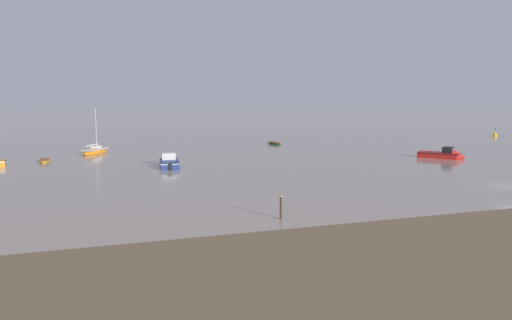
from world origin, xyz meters
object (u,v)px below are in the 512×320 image
(rowboat_moored_1, at_px, (275,144))
(motorboat_moored_3, at_px, (169,163))
(mooring_post_near, at_px, (281,208))
(motorboat_moored_2, at_px, (446,156))
(rowboat_moored_0, at_px, (44,161))
(channel_buoy, at_px, (495,134))
(sailboat_moored_0, at_px, (95,151))

(rowboat_moored_1, height_order, motorboat_moored_3, motorboat_moored_3)
(motorboat_moored_3, bearing_deg, mooring_post_near, -167.53)
(motorboat_moored_2, distance_m, motorboat_moored_3, 40.71)
(motorboat_moored_2, bearing_deg, motorboat_moored_3, -133.97)
(rowboat_moored_0, relative_size, motorboat_moored_2, 0.55)
(rowboat_moored_1, bearing_deg, channel_buoy, 82.23)
(motorboat_moored_2, bearing_deg, sailboat_moored_0, -152.97)
(mooring_post_near, bearing_deg, motorboat_moored_3, 95.71)
(motorboat_moored_2, distance_m, sailboat_moored_0, 54.83)
(rowboat_moored_0, height_order, rowboat_moored_1, rowboat_moored_1)
(rowboat_moored_0, height_order, motorboat_moored_2, motorboat_moored_2)
(rowboat_moored_0, relative_size, sailboat_moored_0, 0.50)
(rowboat_moored_0, bearing_deg, motorboat_moored_3, -121.64)
(sailboat_moored_0, bearing_deg, mooring_post_near, -136.92)
(motorboat_moored_3, height_order, sailboat_moored_0, sailboat_moored_0)
(motorboat_moored_2, height_order, sailboat_moored_0, sailboat_moored_0)
(rowboat_moored_1, distance_m, motorboat_moored_2, 33.43)
(motorboat_moored_2, height_order, mooring_post_near, mooring_post_near)
(rowboat_moored_0, bearing_deg, channel_buoy, -79.67)
(sailboat_moored_0, height_order, mooring_post_near, sailboat_moored_0)
(motorboat_moored_2, relative_size, channel_buoy, 2.95)
(motorboat_moored_3, height_order, mooring_post_near, mooring_post_near)
(rowboat_moored_1, relative_size, motorboat_moored_2, 0.63)
(motorboat_moored_3, distance_m, sailboat_moored_0, 21.04)
(rowboat_moored_0, bearing_deg, rowboat_moored_1, -69.76)
(motorboat_moored_2, distance_m, channel_buoy, 52.19)
(motorboat_moored_3, relative_size, mooring_post_near, 3.50)
(sailboat_moored_0, relative_size, channel_buoy, 3.27)
(mooring_post_near, bearing_deg, rowboat_moored_0, 114.64)
(rowboat_moored_0, height_order, sailboat_moored_0, sailboat_moored_0)
(sailboat_moored_0, bearing_deg, rowboat_moored_0, 172.56)
(sailboat_moored_0, bearing_deg, motorboat_moored_2, -86.17)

